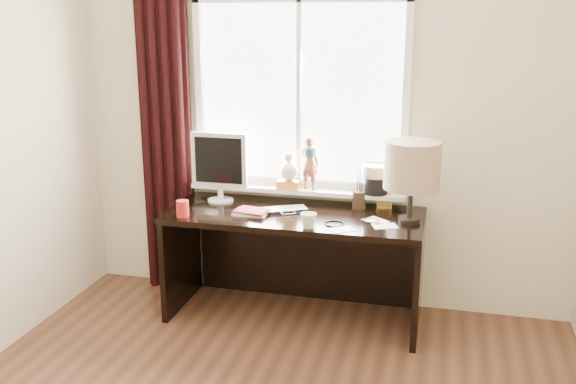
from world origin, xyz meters
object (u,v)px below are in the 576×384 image
(desk, at_px, (298,243))
(table_lamp, at_px, (412,166))
(laptop, at_px, (285,209))
(mug, at_px, (308,220))
(monitor, at_px, (219,163))
(red_cup, at_px, (183,209))

(desk, xyz_separation_m, table_lamp, (0.75, -0.10, 0.61))
(laptop, distance_m, mug, 0.39)
(mug, bearing_deg, laptop, 126.80)
(desk, relative_size, monitor, 3.47)
(laptop, bearing_deg, table_lamp, -30.90)
(mug, bearing_deg, red_cup, 178.14)
(mug, bearing_deg, desk, 112.27)
(monitor, bearing_deg, desk, -4.59)
(red_cup, height_order, monitor, monitor)
(red_cup, bearing_deg, table_lamp, 9.75)
(mug, height_order, red_cup, red_cup)
(red_cup, xyz_separation_m, monitor, (0.12, 0.40, 0.22))
(laptop, height_order, red_cup, red_cup)
(red_cup, height_order, desk, red_cup)
(mug, xyz_separation_m, table_lamp, (0.60, 0.27, 0.31))
(mug, relative_size, desk, 0.06)
(laptop, distance_m, table_lamp, 0.90)
(mug, bearing_deg, table_lamp, 24.74)
(desk, bearing_deg, red_cup, -152.98)
(laptop, distance_m, red_cup, 0.68)
(red_cup, bearing_deg, desk, 27.02)
(desk, bearing_deg, laptop, -135.97)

